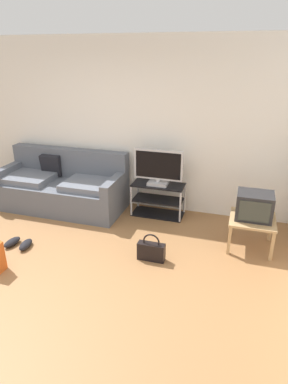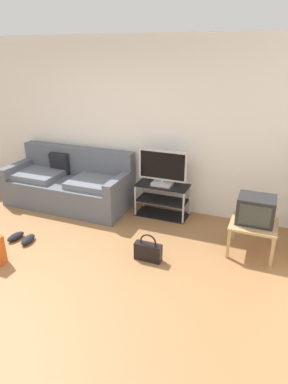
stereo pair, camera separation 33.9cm
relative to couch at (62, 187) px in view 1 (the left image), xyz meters
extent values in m
cube|color=olive|center=(0.80, -1.95, -0.35)|extent=(9.00, 9.80, 0.02)
cube|color=silver|center=(0.80, 0.50, 1.01)|extent=(9.00, 0.10, 2.70)
cube|color=#565B66|center=(0.00, -0.06, -0.12)|extent=(2.10, 0.92, 0.45)
cube|color=#565B66|center=(0.00, 0.30, 0.35)|extent=(2.10, 0.20, 0.49)
cube|color=#565B66|center=(-0.97, -0.06, 0.20)|extent=(0.14, 0.92, 0.20)
cube|color=#565B66|center=(0.98, -0.06, 0.20)|extent=(0.14, 0.92, 0.20)
cube|color=slate|center=(-0.57, -0.12, 0.15)|extent=(0.84, 0.64, 0.10)
cube|color=slate|center=(0.58, -0.12, 0.15)|extent=(0.84, 0.64, 0.10)
cube|color=black|center=(-0.28, 0.18, 0.30)|extent=(0.36, 0.17, 0.37)
cube|color=black|center=(1.62, 0.16, 0.17)|extent=(0.82, 0.38, 0.02)
cube|color=black|center=(1.62, 0.16, -0.08)|extent=(0.79, 0.37, 0.02)
cube|color=black|center=(1.62, 0.16, -0.33)|extent=(0.82, 0.38, 0.02)
cylinder|color=#B7B7BC|center=(1.23, -0.01, -0.08)|extent=(0.03, 0.03, 0.53)
cylinder|color=#B7B7BC|center=(2.02, -0.01, -0.08)|extent=(0.03, 0.03, 0.53)
cylinder|color=#B7B7BC|center=(1.23, 0.34, -0.08)|extent=(0.03, 0.03, 0.53)
cylinder|color=#B7B7BC|center=(2.02, 0.34, -0.08)|extent=(0.03, 0.03, 0.53)
cube|color=#B2B2B7|center=(1.62, 0.14, 0.21)|extent=(0.31, 0.22, 0.05)
cube|color=#B2B2B7|center=(1.62, 0.14, 0.25)|extent=(0.05, 0.04, 0.04)
cube|color=#B2B2B7|center=(1.62, 0.14, 0.51)|extent=(0.76, 0.04, 0.47)
cube|color=black|center=(1.62, 0.12, 0.51)|extent=(0.70, 0.01, 0.41)
cube|color=tan|center=(3.06, -0.42, 0.07)|extent=(0.58, 0.58, 0.03)
cube|color=tan|center=(2.80, -0.68, -0.15)|extent=(0.04, 0.04, 0.40)
cube|color=tan|center=(3.32, -0.68, -0.15)|extent=(0.04, 0.04, 0.40)
cube|color=tan|center=(2.80, -0.16, -0.15)|extent=(0.04, 0.04, 0.40)
cube|color=tan|center=(3.32, -0.16, -0.15)|extent=(0.04, 0.04, 0.40)
cube|color=#232326|center=(3.06, -0.40, 0.26)|extent=(0.46, 0.37, 0.35)
cube|color=#333833|center=(3.06, -0.59, 0.26)|extent=(0.38, 0.01, 0.27)
cylinder|color=#994116|center=(0.18, -1.79, -0.14)|extent=(0.04, 0.04, 0.30)
cube|color=black|center=(1.87, -1.11, -0.23)|extent=(0.35, 0.11, 0.23)
torus|color=black|center=(1.87, -1.11, -0.08)|extent=(0.21, 0.02, 0.21)
ellipsoid|color=black|center=(-0.04, -1.34, -0.30)|extent=(0.16, 0.29, 0.09)
ellipsoid|color=black|center=(0.18, -1.34, -0.30)|extent=(0.16, 0.29, 0.09)
camera|label=1|loc=(2.85, -4.59, 2.09)|focal=31.37mm
camera|label=2|loc=(3.17, -4.48, 2.09)|focal=31.37mm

